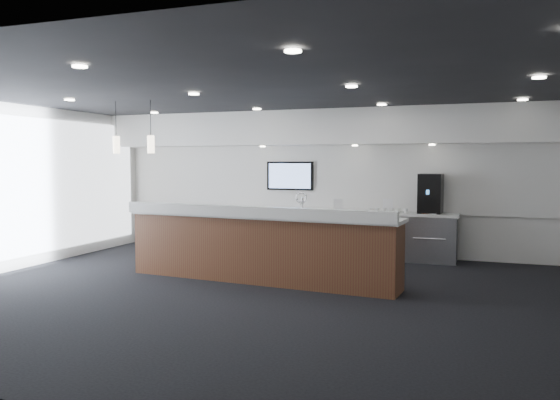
% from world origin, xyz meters
% --- Properties ---
extents(ground, '(10.00, 10.00, 0.00)m').
position_xyz_m(ground, '(0.00, 0.00, 0.00)').
color(ground, black).
rests_on(ground, ground).
extents(ceiling, '(10.00, 8.00, 0.02)m').
position_xyz_m(ceiling, '(0.00, 0.00, 3.00)').
color(ceiling, black).
rests_on(ceiling, back_wall).
extents(back_wall, '(10.00, 0.02, 3.00)m').
position_xyz_m(back_wall, '(0.00, 4.00, 1.50)').
color(back_wall, silver).
rests_on(back_wall, ground).
extents(left_wall, '(0.02, 8.00, 3.00)m').
position_xyz_m(left_wall, '(-5.00, 0.00, 1.50)').
color(left_wall, silver).
rests_on(left_wall, ground).
extents(soffit_bulkhead, '(10.00, 0.90, 0.70)m').
position_xyz_m(soffit_bulkhead, '(0.00, 3.55, 2.65)').
color(soffit_bulkhead, white).
rests_on(soffit_bulkhead, back_wall).
extents(alcove_panel, '(9.80, 0.06, 1.40)m').
position_xyz_m(alcove_panel, '(0.00, 3.97, 1.60)').
color(alcove_panel, white).
rests_on(alcove_panel, back_wall).
extents(window_blinds_wall, '(0.04, 7.36, 2.55)m').
position_xyz_m(window_blinds_wall, '(-4.96, 0.00, 1.50)').
color(window_blinds_wall, silver).
rests_on(window_blinds_wall, left_wall).
extents(back_credenza, '(5.06, 0.66, 0.95)m').
position_xyz_m(back_credenza, '(-0.00, 3.64, 0.48)').
color(back_credenza, gray).
rests_on(back_credenza, ground).
extents(wall_tv, '(1.05, 0.08, 0.62)m').
position_xyz_m(wall_tv, '(-1.00, 3.91, 1.65)').
color(wall_tv, black).
rests_on(wall_tv, back_wall).
extents(pendant_left, '(0.12, 0.12, 0.30)m').
position_xyz_m(pendant_left, '(-2.40, 0.80, 2.25)').
color(pendant_left, beige).
rests_on(pendant_left, ceiling).
extents(pendant_right, '(0.12, 0.12, 0.30)m').
position_xyz_m(pendant_right, '(-3.10, 0.80, 2.25)').
color(pendant_right, beige).
rests_on(pendant_right, ceiling).
extents(ceiling_can_lights, '(7.00, 5.00, 0.02)m').
position_xyz_m(ceiling_can_lights, '(0.00, 0.00, 2.97)').
color(ceiling_can_lights, white).
rests_on(ceiling_can_lights, ceiling).
extents(service_counter, '(4.72, 1.16, 1.49)m').
position_xyz_m(service_counter, '(-0.49, 0.86, 0.58)').
color(service_counter, '#542A1C').
rests_on(service_counter, ground).
extents(coffee_machine, '(0.47, 0.59, 0.77)m').
position_xyz_m(coffee_machine, '(1.98, 3.69, 1.33)').
color(coffee_machine, black).
rests_on(coffee_machine, back_credenza).
extents(info_sign_left, '(0.18, 0.06, 0.25)m').
position_xyz_m(info_sign_left, '(0.16, 3.56, 1.07)').
color(info_sign_left, white).
rests_on(info_sign_left, back_credenza).
extents(info_sign_right, '(0.20, 0.02, 0.27)m').
position_xyz_m(info_sign_right, '(1.17, 3.57, 1.08)').
color(info_sign_right, white).
rests_on(info_sign_right, back_credenza).
extents(cup_0, '(0.10, 0.10, 0.09)m').
position_xyz_m(cup_0, '(1.52, 3.55, 1.00)').
color(cup_0, white).
rests_on(cup_0, back_credenza).
extents(cup_1, '(0.14, 0.14, 0.09)m').
position_xyz_m(cup_1, '(1.38, 3.55, 1.00)').
color(cup_1, white).
rests_on(cup_1, back_credenza).
extents(cup_2, '(0.12, 0.12, 0.09)m').
position_xyz_m(cup_2, '(1.24, 3.55, 1.00)').
color(cup_2, white).
rests_on(cup_2, back_credenza).
extents(cup_3, '(0.12, 0.12, 0.09)m').
position_xyz_m(cup_3, '(1.10, 3.55, 1.00)').
color(cup_3, white).
rests_on(cup_3, back_credenza).
extents(cup_4, '(0.13, 0.13, 0.09)m').
position_xyz_m(cup_4, '(0.96, 3.55, 1.00)').
color(cup_4, white).
rests_on(cup_4, back_credenza).
extents(cup_5, '(0.10, 0.10, 0.09)m').
position_xyz_m(cup_5, '(0.82, 3.55, 1.00)').
color(cup_5, white).
rests_on(cup_5, back_credenza).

